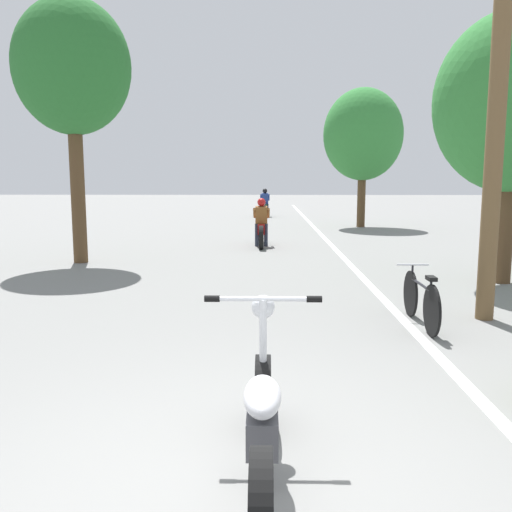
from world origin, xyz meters
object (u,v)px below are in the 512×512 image
Objects in this scene: utility_pole at (501,39)px; motorcycle_foreground at (262,420)px; roadside_tree_left at (72,69)px; bicycle_parked at (421,300)px; motorcycle_rider_far at (265,206)px; roadside_tree_right_far at (363,135)px; motorcycle_rider_lead at (261,228)px.

utility_pole is 6.12m from motorcycle_foreground.
bicycle_parked is at bearing -39.96° from roadside_tree_left.
motorcycle_rider_far is (-3.13, 20.04, -3.20)m from utility_pole.
bicycle_parked is (-1.73, -14.71, -3.27)m from roadside_tree_right_far.
roadside_tree_right_far is at bearing 78.36° from motorcycle_foreground.
roadside_tree_right_far is 19.11m from motorcycle_foreground.
roadside_tree_right_far is (0.74, 14.33, -0.12)m from utility_pole.
roadside_tree_right_far reaches higher than motorcycle_rider_far.
roadside_tree_left is 9.21m from bicycle_parked.
motorcycle_rider_far is (0.06, 11.94, 0.01)m from motorcycle_rider_lead.
utility_pole is at bearing -33.97° from roadside_tree_left.
roadside_tree_right_far is at bearing -55.92° from motorcycle_rider_far.
roadside_tree_left is 10.79m from motorcycle_foreground.
utility_pole reaches higher than motorcycle_rider_far.
roadside_tree_left is at bearing 140.04° from bicycle_parked.
utility_pole is at bearing -81.13° from motorcycle_rider_far.
motorcycle_rider_lead is 1.30× the size of bicycle_parked.
motorcycle_foreground is 12.22m from motorcycle_rider_lead.
motorcycle_rider_far reaches higher than motorcycle_foreground.
roadside_tree_left is at bearing -143.04° from motorcycle_rider_lead.
bicycle_parked is at bearing 61.10° from motorcycle_foreground.
motorcycle_rider_far is at bearing 90.14° from motorcycle_foreground.
bicycle_parked is at bearing -96.73° from roadside_tree_right_far.
motorcycle_foreground is at bearing -126.67° from utility_pole.
utility_pole is 4.41× the size of bicycle_parked.
roadside_tree_right_far is 2.64× the size of motorcycle_foreground.
motorcycle_foreground is at bearing -118.90° from bicycle_parked.
bicycle_parked is (6.36, -5.33, -3.99)m from roadside_tree_left.
motorcycle_foreground is (4.30, -9.08, -3.94)m from roadside_tree_left.
motorcycle_rider_lead reaches higher than bicycle_parked.
motorcycle_rider_lead is (-3.19, 8.10, -3.21)m from utility_pole.
utility_pole is at bearing 53.33° from motorcycle_foreground.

